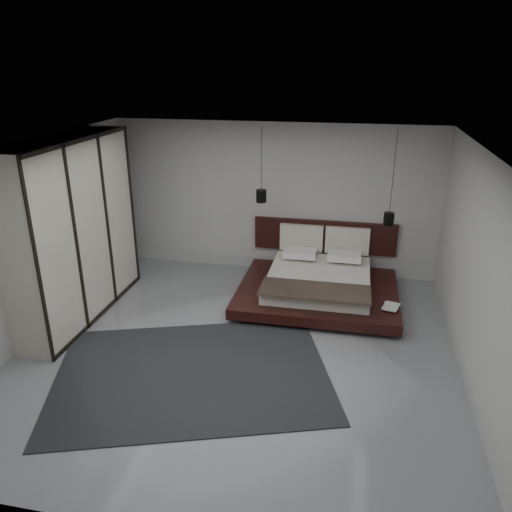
% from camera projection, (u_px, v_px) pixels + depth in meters
% --- Properties ---
extents(floor, '(6.00, 6.00, 0.00)m').
position_uv_depth(floor, '(237.00, 349.00, 7.04)').
color(floor, gray).
rests_on(floor, ground).
extents(ceiling, '(6.00, 6.00, 0.00)m').
position_uv_depth(ceiling, '(234.00, 150.00, 6.01)').
color(ceiling, white).
rests_on(ceiling, wall_back).
extents(wall_back, '(6.00, 0.00, 6.00)m').
position_uv_depth(wall_back, '(274.00, 199.00, 9.26)').
color(wall_back, '#AEAEAB').
rests_on(wall_back, floor).
extents(wall_front, '(6.00, 0.00, 6.00)m').
position_uv_depth(wall_front, '(142.00, 400.00, 3.79)').
color(wall_front, '#AEAEAB').
rests_on(wall_front, floor).
extents(wall_left, '(0.00, 6.00, 6.00)m').
position_uv_depth(wall_left, '(31.00, 242.00, 7.09)').
color(wall_left, '#AEAEAB').
rests_on(wall_left, floor).
extents(wall_right, '(0.00, 6.00, 6.00)m').
position_uv_depth(wall_right, '(479.00, 276.00, 5.97)').
color(wall_right, '#AEAEAB').
rests_on(wall_right, floor).
extents(lattice_screen, '(0.05, 0.90, 2.60)m').
position_uv_depth(lattice_screen, '(114.00, 203.00, 9.35)').
color(lattice_screen, black).
rests_on(lattice_screen, floor).
extents(bed, '(2.63, 2.33, 1.05)m').
position_uv_depth(bed, '(319.00, 282.00, 8.50)').
color(bed, black).
rests_on(bed, floor).
extents(book_lower, '(0.20, 0.26, 0.02)m').
position_uv_depth(book_lower, '(385.00, 306.00, 7.73)').
color(book_lower, '#99724C').
rests_on(book_lower, bed).
extents(book_upper, '(0.31, 0.36, 0.02)m').
position_uv_depth(book_upper, '(384.00, 305.00, 7.70)').
color(book_upper, '#99724C').
rests_on(book_upper, book_lower).
extents(pendant_left, '(0.18, 0.18, 1.28)m').
position_uv_depth(pendant_left, '(261.00, 196.00, 8.57)').
color(pendant_left, black).
rests_on(pendant_left, ceiling).
extents(pendant_right, '(0.17, 0.17, 1.56)m').
position_uv_depth(pendant_right, '(389.00, 218.00, 8.27)').
color(pendant_right, black).
rests_on(pendant_right, ceiling).
extents(wardrobe, '(0.67, 2.84, 2.79)m').
position_uv_depth(wardrobe, '(73.00, 230.00, 7.58)').
color(wardrobe, beige).
rests_on(wardrobe, floor).
extents(rug, '(4.10, 3.47, 0.01)m').
position_uv_depth(rug, '(192.00, 373.00, 6.50)').
color(rug, black).
rests_on(rug, floor).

